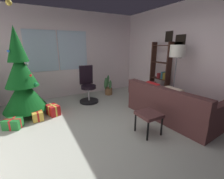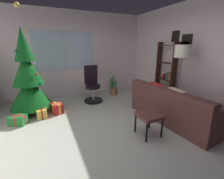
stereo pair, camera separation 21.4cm
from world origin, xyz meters
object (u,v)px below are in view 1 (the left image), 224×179
at_px(gift_box_gold, 37,116).
at_px(office_chair, 88,88).
at_px(holiday_tree, 22,81).
at_px(gift_box_red, 53,110).
at_px(gift_box_green, 13,124).
at_px(bookshelf, 160,77).
at_px(footstool, 149,116).
at_px(potted_plant, 108,88).
at_px(couch, 178,107).
at_px(floor_lamp, 177,56).

xyz_separation_m(gift_box_gold, office_chair, (1.45, 0.58, 0.32)).
relative_size(holiday_tree, gift_box_red, 6.66).
bearing_deg(gift_box_green, bookshelf, -4.34).
relative_size(footstool, potted_plant, 0.63).
bearing_deg(bookshelf, gift_box_green, 175.66).
xyz_separation_m(gift_box_red, gift_box_gold, (-0.36, -0.11, -0.02)).
bearing_deg(office_chair, holiday_tree, -174.59).
bearing_deg(gift_box_gold, footstool, -41.55).
height_order(couch, office_chair, office_chair).
distance_m(couch, bookshelf, 1.21).
bearing_deg(footstool, potted_plant, 80.11).
height_order(footstool, gift_box_gold, footstool).
distance_m(couch, potted_plant, 2.46).
xyz_separation_m(couch, footstool, (-1.06, -0.16, 0.08)).
height_order(gift_box_red, bookshelf, bookshelf).
distance_m(couch, gift_box_gold, 3.28).
height_order(holiday_tree, floor_lamp, holiday_tree).
height_order(gift_box_red, office_chair, office_chair).
relative_size(holiday_tree, gift_box_gold, 8.59).
relative_size(couch, gift_box_gold, 7.09).
xyz_separation_m(footstool, gift_box_red, (-1.49, 1.76, -0.24)).
distance_m(holiday_tree, gift_box_green, 0.99).
xyz_separation_m(gift_box_green, bookshelf, (3.80, -0.29, 0.66)).
xyz_separation_m(gift_box_red, office_chair, (1.09, 0.47, 0.30)).
relative_size(couch, bookshelf, 1.20).
bearing_deg(bookshelf, potted_plant, 127.22).
bearing_deg(gift_box_red, potted_plant, 22.01).
xyz_separation_m(gift_box_green, potted_plant, (2.77, 1.06, 0.14)).
relative_size(footstool, gift_box_gold, 1.45).
height_order(bookshelf, potted_plant, bookshelf).
bearing_deg(gift_box_red, footstool, -49.64).
xyz_separation_m(office_chair, potted_plant, (0.85, 0.32, -0.18)).
relative_size(gift_box_red, bookshelf, 0.22).
bearing_deg(holiday_tree, couch, -31.41).
bearing_deg(floor_lamp, gift_box_green, 164.25).
relative_size(office_chair, bookshelf, 0.62).
distance_m(gift_box_red, gift_box_green, 0.88).
relative_size(footstool, floor_lamp, 0.26).
bearing_deg(office_chair, floor_lamp, -47.09).
bearing_deg(potted_plant, gift_box_red, -157.99).
height_order(gift_box_gold, floor_lamp, floor_lamp).
relative_size(holiday_tree, bookshelf, 1.46).
distance_m(holiday_tree, floor_lamp, 3.68).
bearing_deg(couch, bookshelf, 68.47).
bearing_deg(potted_plant, office_chair, -159.56).
xyz_separation_m(footstool, potted_plant, (0.44, 2.54, -0.12)).
distance_m(holiday_tree, bookshelf, 3.64).
bearing_deg(floor_lamp, couch, -115.72).
bearing_deg(footstool, office_chair, 100.32).
relative_size(gift_box_gold, bookshelf, 0.17).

